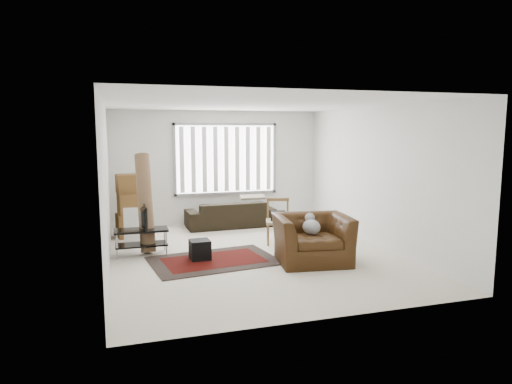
{
  "coord_description": "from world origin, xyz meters",
  "views": [
    {
      "loc": [
        -2.32,
        -7.74,
        2.26
      ],
      "look_at": [
        0.25,
        0.65,
        1.05
      ],
      "focal_mm": 32.0,
      "sensor_mm": 36.0,
      "label": 1
    }
  ],
  "objects_px": {
    "moving_boxes": "(130,208)",
    "side_chair": "(278,219)",
    "armchair": "(312,235)",
    "tv_stand": "(141,236)",
    "sofa": "(230,210)"
  },
  "relations": [
    {
      "from": "side_chair",
      "to": "armchair",
      "type": "distance_m",
      "value": 1.39
    },
    {
      "from": "moving_boxes",
      "to": "sofa",
      "type": "relative_size",
      "value": 0.65
    },
    {
      "from": "sofa",
      "to": "side_chair",
      "type": "relative_size",
      "value": 2.31
    },
    {
      "from": "moving_boxes",
      "to": "side_chair",
      "type": "bearing_deg",
      "value": -27.78
    },
    {
      "from": "tv_stand",
      "to": "armchair",
      "type": "xyz_separation_m",
      "value": [
        2.77,
        -1.31,
        0.12
      ]
    },
    {
      "from": "moving_boxes",
      "to": "side_chair",
      "type": "relative_size",
      "value": 1.5
    },
    {
      "from": "tv_stand",
      "to": "moving_boxes",
      "type": "relative_size",
      "value": 0.72
    },
    {
      "from": "armchair",
      "to": "tv_stand",
      "type": "bearing_deg",
      "value": 162.51
    },
    {
      "from": "sofa",
      "to": "armchair",
      "type": "height_order",
      "value": "armchair"
    },
    {
      "from": "sofa",
      "to": "armchair",
      "type": "bearing_deg",
      "value": 99.9
    },
    {
      "from": "tv_stand",
      "to": "side_chair",
      "type": "distance_m",
      "value": 2.66
    },
    {
      "from": "moving_boxes",
      "to": "sofa",
      "type": "xyz_separation_m",
      "value": [
        2.27,
        0.35,
        -0.22
      ]
    },
    {
      "from": "tv_stand",
      "to": "moving_boxes",
      "type": "xyz_separation_m",
      "value": [
        -0.15,
        1.55,
        0.27
      ]
    },
    {
      "from": "sofa",
      "to": "side_chair",
      "type": "xyz_separation_m",
      "value": [
        0.53,
        -1.82,
        0.1
      ]
    },
    {
      "from": "tv_stand",
      "to": "sofa",
      "type": "xyz_separation_m",
      "value": [
        2.12,
        1.9,
        0.05
      ]
    }
  ]
}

